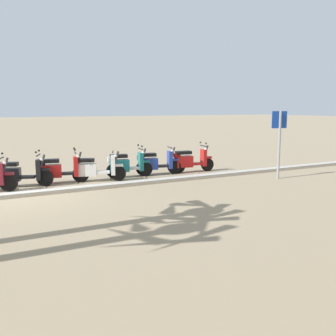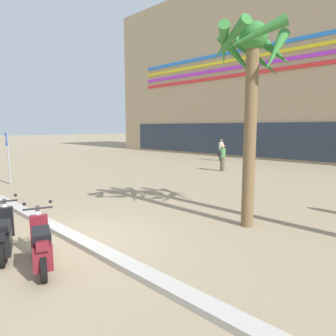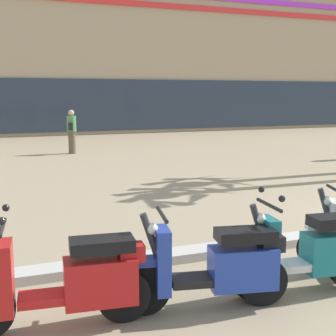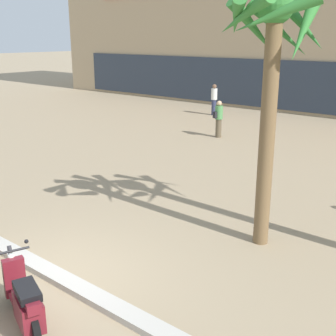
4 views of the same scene
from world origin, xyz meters
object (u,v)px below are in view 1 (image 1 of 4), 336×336
Objects in this scene: scooter_blue_last_in_row at (155,163)px; scooter_black_mid_centre at (19,173)px; scooter_red_mid_front at (190,161)px; scooter_white_lead_nearest at (95,169)px; crossing_sign at (279,137)px; scooter_teal_second_in_line at (126,165)px; scooter_red_mid_rear at (59,170)px.

scooter_blue_last_in_row is 4.88m from scooter_black_mid_centre.
scooter_red_mid_front and scooter_black_mid_centre have the same top height.
scooter_white_lead_nearest is at bearing 1.40° from scooter_red_mid_front.
scooter_white_lead_nearest is at bearing -23.23° from crossing_sign.
crossing_sign is (-8.40, 2.79, 1.06)m from scooter_black_mid_centre.
scooter_teal_second_in_line is at bearing -0.29° from scooter_blue_last_in_row.
scooter_black_mid_centre is (6.34, -0.13, -0.02)m from scooter_red_mid_front.
scooter_red_mid_front is 2.65m from scooter_teal_second_in_line.
scooter_teal_second_in_line is at bearing -168.98° from scooter_white_lead_nearest.
crossing_sign reaches higher than scooter_red_mid_rear.
scooter_white_lead_nearest is 1.20m from scooter_red_mid_rear.
scooter_black_mid_centre is 8.92m from crossing_sign.
crossing_sign is (-5.96, 2.56, 1.07)m from scooter_white_lead_nearest.
scooter_red_mid_front is at bearing 178.12° from scooter_red_mid_rear.
scooter_black_mid_centre is at bearing -1.20° from scooter_red_mid_front.
scooter_red_mid_front reaches higher than scooter_white_lead_nearest.
scooter_red_mid_rear reaches higher than scooter_blue_last_in_row.
scooter_white_lead_nearest is at bearing 174.68° from scooter_black_mid_centre.
scooter_teal_second_in_line is 0.98× the size of scooter_black_mid_centre.
crossing_sign is at bearing 161.66° from scooter_black_mid_centre.
scooter_white_lead_nearest is 2.45m from scooter_black_mid_centre.
scooter_red_mid_front and scooter_teal_second_in_line have the same top height.
scooter_red_mid_rear is at bearing -0.41° from scooter_teal_second_in_line.
scooter_red_mid_front is 1.02× the size of scooter_white_lead_nearest.
scooter_teal_second_in_line is at bearing -30.75° from crossing_sign.
scooter_teal_second_in_line is 3.69m from scooter_black_mid_centre.
crossing_sign reaches higher than scooter_blue_last_in_row.
crossing_sign is at bearing 158.42° from scooter_red_mid_rear.
scooter_red_mid_rear is (5.06, -0.17, -0.01)m from scooter_red_mid_front.
scooter_red_mid_front is 1.02× the size of scooter_blue_last_in_row.
crossing_sign is at bearing 141.58° from scooter_blue_last_in_row.
crossing_sign is (-2.07, 2.65, 1.05)m from scooter_red_mid_front.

